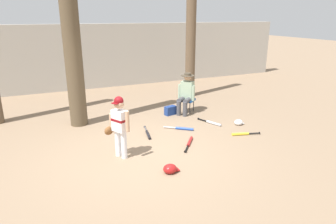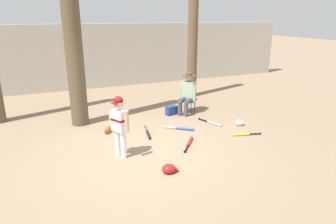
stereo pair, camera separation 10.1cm
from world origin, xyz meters
name	(u,v)px [view 2 (the right image)]	position (x,y,z in m)	size (l,w,h in m)	color
ground_plane	(143,154)	(0.00, 0.00, 0.00)	(60.00, 60.00, 0.00)	#897056
concrete_back_wall	(88,57)	(0.00, 6.67, 1.25)	(18.00, 0.36, 2.50)	#ADA89E
tree_near_player	(71,16)	(-0.97, 2.44, 2.80)	(0.62, 0.62, 6.20)	brown
tree_behind_spectator	(193,28)	(3.19, 3.91, 2.39)	(0.48, 0.48, 5.24)	brown
young_ballplayer	(119,123)	(-0.49, 0.07, 0.74)	(0.48, 0.54, 1.31)	white
folding_stool	(188,101)	(2.20, 2.21, 0.36)	(0.56, 0.56, 0.41)	#194C9E
seated_spectator	(187,92)	(2.12, 2.15, 0.64)	(0.64, 0.61, 1.20)	#47474C
handbag_beside_stool	(172,110)	(1.63, 2.18, 0.13)	(0.34, 0.18, 0.26)	navy
bat_black_composite	(148,134)	(0.45, 0.96, 0.03)	(0.22, 0.82, 0.07)	black
bat_yellow_trainer	(243,134)	(2.58, -0.01, 0.03)	(0.71, 0.26, 0.07)	yellow
bat_red_barrel	(189,143)	(1.13, 0.06, 0.03)	(0.55, 0.68, 0.07)	red
bat_blue_youth	(183,129)	(1.39, 0.94, 0.03)	(0.65, 0.54, 0.07)	#2347AD
bat_aluminum_silver	(213,123)	(2.32, 0.99, 0.03)	(0.34, 0.75, 0.07)	#B7BCC6
batting_helmet_white	(239,123)	(2.94, 0.64, 0.07)	(0.27, 0.21, 0.16)	silver
batting_helmet_red	(169,169)	(0.18, -0.97, 0.08)	(0.31, 0.24, 0.18)	#A81919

